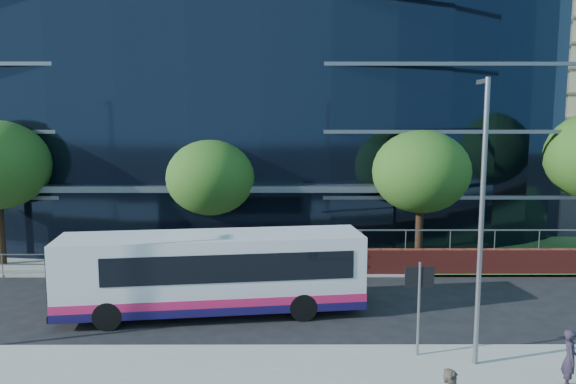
{
  "coord_description": "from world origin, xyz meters",
  "views": [
    {
      "loc": [
        0.65,
        -17.32,
        7.09
      ],
      "look_at": [
        0.72,
        8.0,
        3.71
      ],
      "focal_mm": 35.0,
      "sensor_mm": 36.0,
      "label": 1
    }
  ],
  "objects_px": {
    "tree_far_b": "(211,178)",
    "tree_dist_e": "(515,142)",
    "city_bus": "(215,272)",
    "street_sign": "(419,289)",
    "streetlight_east": "(481,215)",
    "tree_far_c": "(421,172)",
    "pedestrian": "(570,359)"
  },
  "relations": [
    {
      "from": "tree_far_b",
      "to": "tree_dist_e",
      "type": "relative_size",
      "value": 0.93
    },
    {
      "from": "tree_dist_e",
      "to": "city_bus",
      "type": "distance_m",
      "value": 45.84
    },
    {
      "from": "street_sign",
      "to": "streetlight_east",
      "type": "height_order",
      "value": "streetlight_east"
    },
    {
      "from": "tree_far_b",
      "to": "tree_far_c",
      "type": "xyz_separation_m",
      "value": [
        10.0,
        -0.5,
        0.33
      ]
    },
    {
      "from": "tree_far_b",
      "to": "pedestrian",
      "type": "relative_size",
      "value": 3.89
    },
    {
      "from": "tree_far_c",
      "to": "street_sign",
      "type": "bearing_deg",
      "value": -103.29
    },
    {
      "from": "street_sign",
      "to": "tree_far_b",
      "type": "bearing_deg",
      "value": 124.08
    },
    {
      "from": "tree_dist_e",
      "to": "tree_far_c",
      "type": "bearing_deg",
      "value": -118.74
    },
    {
      "from": "street_sign",
      "to": "tree_far_c",
      "type": "bearing_deg",
      "value": 76.71
    },
    {
      "from": "tree_far_c",
      "to": "streetlight_east",
      "type": "relative_size",
      "value": 0.81
    },
    {
      "from": "tree_far_b",
      "to": "city_bus",
      "type": "bearing_deg",
      "value": -81.44
    },
    {
      "from": "street_sign",
      "to": "tree_far_b",
      "type": "distance_m",
      "value": 13.54
    },
    {
      "from": "tree_far_b",
      "to": "tree_far_c",
      "type": "height_order",
      "value": "tree_far_c"
    },
    {
      "from": "tree_far_c",
      "to": "tree_dist_e",
      "type": "bearing_deg",
      "value": 61.26
    },
    {
      "from": "tree_far_c",
      "to": "tree_dist_e",
      "type": "height_order",
      "value": "same"
    },
    {
      "from": "street_sign",
      "to": "tree_far_b",
      "type": "relative_size",
      "value": 0.46
    },
    {
      "from": "tree_far_b",
      "to": "pedestrian",
      "type": "height_order",
      "value": "tree_far_b"
    },
    {
      "from": "tree_far_b",
      "to": "streetlight_east",
      "type": "xyz_separation_m",
      "value": [
        9.0,
        -11.67,
        0.23
      ]
    },
    {
      "from": "street_sign",
      "to": "tree_dist_e",
      "type": "relative_size",
      "value": 0.43
    },
    {
      "from": "tree_far_b",
      "to": "city_bus",
      "type": "height_order",
      "value": "tree_far_b"
    },
    {
      "from": "streetlight_east",
      "to": "pedestrian",
      "type": "height_order",
      "value": "streetlight_east"
    },
    {
      "from": "tree_far_c",
      "to": "streetlight_east",
      "type": "bearing_deg",
      "value": -95.11
    },
    {
      "from": "tree_far_b",
      "to": "tree_far_c",
      "type": "bearing_deg",
      "value": -2.86
    },
    {
      "from": "city_bus",
      "to": "pedestrian",
      "type": "height_order",
      "value": "city_bus"
    },
    {
      "from": "streetlight_east",
      "to": "city_bus",
      "type": "bearing_deg",
      "value": 150.49
    },
    {
      "from": "tree_far_c",
      "to": "city_bus",
      "type": "height_order",
      "value": "tree_far_c"
    },
    {
      "from": "pedestrian",
      "to": "tree_far_b",
      "type": "bearing_deg",
      "value": 58.66
    },
    {
      "from": "tree_far_c",
      "to": "pedestrian",
      "type": "bearing_deg",
      "value": -85.73
    },
    {
      "from": "street_sign",
      "to": "streetlight_east",
      "type": "bearing_deg",
      "value": -21.36
    },
    {
      "from": "tree_far_c",
      "to": "tree_dist_e",
      "type": "distance_m",
      "value": 35.36
    },
    {
      "from": "street_sign",
      "to": "pedestrian",
      "type": "bearing_deg",
      "value": -30.54
    },
    {
      "from": "streetlight_east",
      "to": "city_bus",
      "type": "distance_m",
      "value": 9.54
    }
  ]
}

